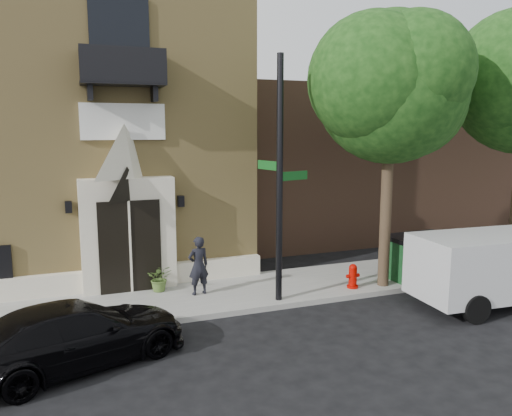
{
  "coord_description": "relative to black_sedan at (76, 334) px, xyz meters",
  "views": [
    {
      "loc": [
        -2.52,
        -11.47,
        4.71
      ],
      "look_at": [
        2.58,
        2.0,
        2.41
      ],
      "focal_mm": 35.0,
      "sensor_mm": 36.0,
      "label": 1
    }
  ],
  "objects": [
    {
      "name": "ground",
      "position": [
        2.55,
        1.38,
        -0.65
      ],
      "size": [
        120.0,
        120.0,
        0.0
      ],
      "primitive_type": "plane",
      "color": "black",
      "rests_on": "ground"
    },
    {
      "name": "sidewalk",
      "position": [
        3.55,
        2.88,
        -0.57
      ],
      "size": [
        42.0,
        3.0,
        0.15
      ],
      "primitive_type": "cube",
      "color": "gray",
      "rests_on": "ground"
    },
    {
      "name": "church",
      "position": [
        -0.44,
        9.33,
        3.99
      ],
      "size": [
        12.2,
        11.01,
        9.3
      ],
      "color": "tan",
      "rests_on": "ground"
    },
    {
      "name": "neighbour_building",
      "position": [
        14.55,
        10.38,
        2.55
      ],
      "size": [
        18.0,
        8.0,
        6.4
      ],
      "primitive_type": "cube",
      "color": "brown",
      "rests_on": "ground"
    },
    {
      "name": "street_tree_left",
      "position": [
        8.57,
        1.73,
        5.22
      ],
      "size": [
        4.97,
        4.38,
        7.77
      ],
      "color": "#38281C",
      "rests_on": "sidewalk"
    },
    {
      "name": "black_sedan",
      "position": [
        0.0,
        0.0,
        0.0
      ],
      "size": [
        4.82,
        3.17,
        1.3
      ],
      "primitive_type": "imported",
      "rotation": [
        0.0,
        0.0,
        1.9
      ],
      "color": "black",
      "rests_on": "ground"
    },
    {
      "name": "cargo_van",
      "position": [
        10.91,
        -0.34,
        0.44
      ],
      "size": [
        4.91,
        2.27,
        1.96
      ],
      "rotation": [
        0.0,
        0.0,
        -0.06
      ],
      "color": "silver",
      "rests_on": "ground"
    },
    {
      "name": "street_sign",
      "position": [
        5.18,
        1.78,
        2.74
      ],
      "size": [
        1.17,
        1.0,
        6.43
      ],
      "rotation": [
        0.0,
        0.0,
        0.26
      ],
      "color": "black",
      "rests_on": "sidewalk"
    },
    {
      "name": "fire_hydrant",
      "position": [
        7.57,
        1.93,
        -0.15
      ],
      "size": [
        0.4,
        0.32,
        0.71
      ],
      "color": "#A80700",
      "rests_on": "sidewalk"
    },
    {
      "name": "dumpster",
      "position": [
        10.02,
        2.15,
        0.17
      ],
      "size": [
        2.08,
        1.25,
        1.33
      ],
      "rotation": [
        0.0,
        0.0,
        0.05
      ],
      "color": "#0F3916",
      "rests_on": "sidewalk"
    },
    {
      "name": "planter",
      "position": [
        2.3,
        3.61,
        -0.12
      ],
      "size": [
        0.77,
        0.7,
        0.76
      ],
      "primitive_type": "imported",
      "rotation": [
        0.0,
        0.0,
        -0.16
      ],
      "color": "#506F2F",
      "rests_on": "sidewalk"
    },
    {
      "name": "pedestrian_near",
      "position": [
        3.26,
        2.95,
        0.32
      ],
      "size": [
        0.65,
        0.48,
        1.64
      ],
      "primitive_type": "imported",
      "rotation": [
        0.0,
        0.0,
        3.3
      ],
      "color": "black",
      "rests_on": "sidewalk"
    },
    {
      "name": "pedestrian_far",
      "position": [
        14.58,
        2.81,
        0.29
      ],
      "size": [
        0.7,
        0.84,
        1.58
      ],
      "primitive_type": "imported",
      "rotation": [
        0.0,
        0.0,
        1.71
      ],
      "color": "#312822",
      "rests_on": "sidewalk"
    }
  ]
}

